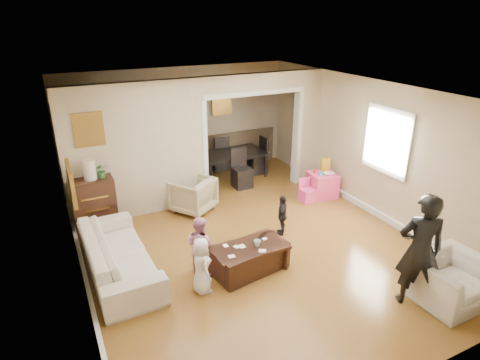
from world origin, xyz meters
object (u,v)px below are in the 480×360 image
sofa (118,254)px  armchair_back (193,195)px  cyan_cup (321,173)px  armchair_front (450,280)px  child_toddler (282,215)px  play_table (322,185)px  child_kneel_b (200,245)px  coffee_table (250,258)px  coffee_cup (257,243)px  child_kneel_a (202,266)px  adult_person (420,250)px  dresser (95,205)px  table_lamp (89,170)px  dining_table (230,165)px

sofa → armchair_back: 2.32m
cyan_cup → armchair_front: bearing=-97.2°
armchair_front → child_toddler: bearing=112.2°
sofa → armchair_front: sofa is taller
cyan_cup → play_table: bearing=26.6°
child_kneel_b → child_toddler: (1.75, 0.45, -0.09)m
armchair_front → coffee_table: 2.84m
coffee_cup → sofa: bearing=155.3°
cyan_cup → child_kneel_a: 3.93m
adult_person → sofa: bearing=-6.6°
dresser → adult_person: bearing=-48.1°
armchair_back → child_kneel_a: bearing=38.4°
dresser → table_lamp: (0.00, 0.00, 0.69)m
play_table → cyan_cup: size_ratio=6.84×
coffee_table → child_toddler: (1.05, 0.75, 0.16)m
dining_table → adult_person: size_ratio=1.06×
sofa → cyan_cup: sofa is taller
table_lamp → child_toddler: bearing=-28.5°
coffee_cup → child_kneel_b: 0.87m
table_lamp → coffee_cup: (2.03, -2.42, -0.71)m
dresser → child_kneel_b: size_ratio=1.07×
dresser → play_table: 4.68m
coffee_cup → child_kneel_b: (-0.80, 0.35, -0.01)m
adult_person → armchair_front: bearing=-173.2°
child_kneel_b → cyan_cup: bearing=-95.9°
armchair_front → child_kneel_b: (-2.85, 2.15, 0.15)m
sofa → dining_table: size_ratio=1.29×
dresser → cyan_cup: 4.59m
armchair_front → table_lamp: table_lamp is taller
child_kneel_b → coffee_cup: bearing=-142.8°
armchair_back → dresser: 1.87m
dining_table → child_kneel_b: 3.93m
child_toddler → child_kneel_a: bearing=-23.8°
table_lamp → child_toddler: size_ratio=0.47×
sofa → adult_person: adult_person is taller
armchair_front → play_table: armchair_front is taller
cyan_cup → adult_person: adult_person is taller
sofa → armchair_front: bearing=-125.4°
table_lamp → child_kneel_a: size_ratio=0.42×
dining_table → coffee_cup: bearing=-109.2°
coffee_table → sofa: bearing=155.4°
coffee_cup → child_toddler: bearing=40.1°
dresser → child_kneel_a: bearing=-66.7°
adult_person → coffee_table: bearing=-15.9°
child_toddler → cyan_cup: bearing=162.9°
armchair_back → dining_table: bearing=-172.1°
cyan_cup → child_kneel_a: child_kneel_a is taller
table_lamp → coffee_table: bearing=-50.8°
table_lamp → child_kneel_b: 2.52m
coffee_cup → table_lamp: bearing=130.0°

